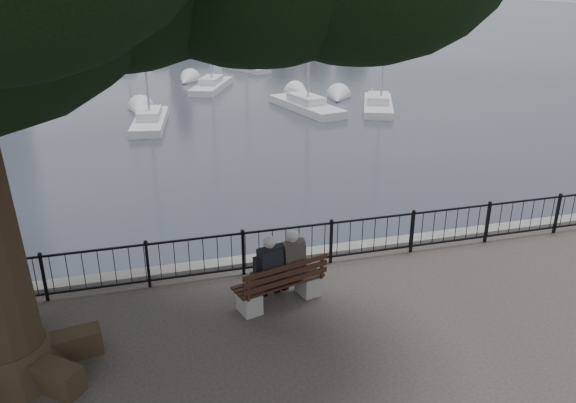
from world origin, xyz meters
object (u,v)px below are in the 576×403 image
object	(u,v)px
bench	(280,288)
lion_monument	(178,31)
person_left	(266,272)
person_right	(289,266)

from	to	relation	value
bench	lion_monument	size ratio (longest dim) A/B	0.23
person_left	lion_monument	bearing A→B (deg)	86.71
person_left	lion_monument	world-z (taller)	lion_monument
person_right	lion_monument	bearing A→B (deg)	87.27
person_left	person_right	xyz separation A→B (m)	(0.48, 0.13, 0.00)
bench	person_right	bearing A→B (deg)	38.42
bench	person_right	size ratio (longest dim) A/B	1.25
person_left	lion_monument	size ratio (longest dim) A/B	0.18
lion_monument	person_left	bearing A→B (deg)	-93.29
person_right	lion_monument	world-z (taller)	lion_monument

